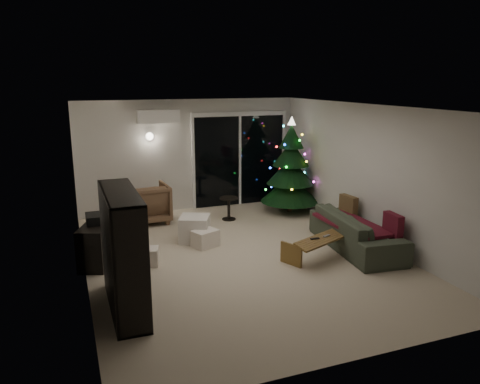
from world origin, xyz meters
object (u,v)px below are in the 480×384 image
(armchair, at_px, (147,203))
(christmas_tree, at_px, (291,165))
(media_cabinet, at_px, (99,243))
(sofa, at_px, (356,231))
(bookshelf, at_px, (108,253))
(coffee_table, at_px, (322,249))

(armchair, distance_m, christmas_tree, 3.25)
(media_cabinet, distance_m, sofa, 4.40)
(bookshelf, bearing_deg, sofa, -8.69)
(armchair, relative_size, sofa, 0.41)
(media_cabinet, height_order, armchair, armchair)
(bookshelf, height_order, armchair, bookshelf)
(media_cabinet, relative_size, coffee_table, 0.89)
(sofa, bearing_deg, media_cabinet, 83.95)
(coffee_table, distance_m, christmas_tree, 3.07)
(sofa, relative_size, coffee_table, 1.81)
(bookshelf, relative_size, coffee_table, 1.30)
(bookshelf, bearing_deg, coffee_table, -10.52)
(media_cabinet, distance_m, coffee_table, 3.67)
(media_cabinet, height_order, christmas_tree, christmas_tree)
(sofa, height_order, coffee_table, sofa)
(bookshelf, xyz_separation_m, armchair, (1.11, 3.71, -0.38))
(bookshelf, height_order, christmas_tree, christmas_tree)
(coffee_table, relative_size, christmas_tree, 0.57)
(bookshelf, bearing_deg, media_cabinet, 70.36)
(media_cabinet, height_order, sofa, media_cabinet)
(christmas_tree, bearing_deg, coffee_table, -106.14)
(armchair, bearing_deg, christmas_tree, 171.26)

